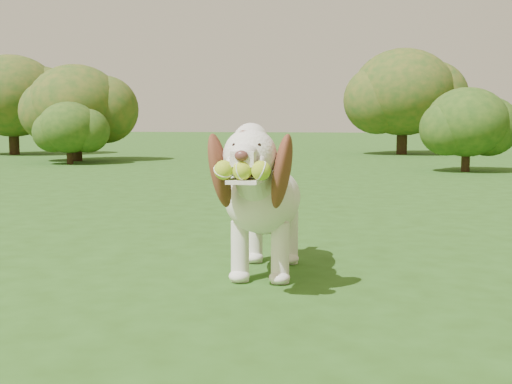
# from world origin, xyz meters

# --- Properties ---
(ground) EXTENTS (80.00, 80.00, 0.00)m
(ground) POSITION_xyz_m (0.00, 0.00, 0.00)
(ground) COLOR #264B15
(ground) RESTS_ON ground
(dog) EXTENTS (0.42, 1.22, 0.80)m
(dog) POSITION_xyz_m (-0.35, 0.48, 0.42)
(dog) COLOR white
(dog) RESTS_ON ground
(shrub_a) EXTENTS (1.11, 1.11, 1.15)m
(shrub_a) POSITION_xyz_m (-5.28, 8.25, 0.67)
(shrub_a) COLOR #382314
(shrub_a) RESTS_ON ground
(shrub_i) EXTENTS (2.39, 2.39, 2.48)m
(shrub_i) POSITION_xyz_m (0.89, 12.85, 1.46)
(shrub_i) COLOR #382314
(shrub_i) RESTS_ON ground
(shrub_c) EXTENTS (1.27, 1.27, 1.32)m
(shrub_c) POSITION_xyz_m (1.65, 7.74, 0.78)
(shrub_c) COLOR #382314
(shrub_c) RESTS_ON ground
(shrub_e) EXTENTS (1.83, 1.83, 1.90)m
(shrub_e) POSITION_xyz_m (-5.56, 9.15, 1.12)
(shrub_e) COLOR #382314
(shrub_e) RESTS_ON ground
(shrub_g) EXTENTS (2.24, 2.24, 2.32)m
(shrub_g) POSITION_xyz_m (-8.11, 11.14, 1.37)
(shrub_g) COLOR #382314
(shrub_g) RESTS_ON ground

